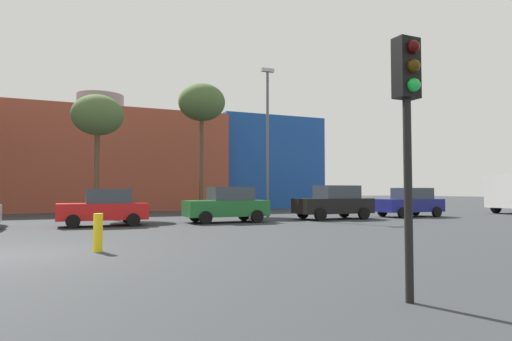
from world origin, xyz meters
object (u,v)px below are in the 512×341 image
at_px(bare_tree_1, 98,116).
at_px(street_lamp, 268,134).
at_px(traffic_light_near_right, 408,107).
at_px(parked_car_3, 227,205).
at_px(parked_car_4, 334,202).
at_px(bollard_yellow_0, 98,233).
at_px(parked_car_2, 104,208).
at_px(bare_tree_2, 202,103).
at_px(parked_car_5, 410,202).

xyz_separation_m(bare_tree_1, street_lamp, (9.27, -3.95, -1.04)).
bearing_deg(traffic_light_near_right, bare_tree_1, -173.18).
bearing_deg(parked_car_3, street_lamp, -145.76).
xyz_separation_m(parked_car_4, bollard_yellow_0, (-13.10, -8.76, -0.44)).
relative_size(parked_car_4, bare_tree_1, 0.60).
bearing_deg(parked_car_3, parked_car_4, -180.00).
bearing_deg(parked_car_2, parked_car_4, 180.00).
bearing_deg(traffic_light_near_right, parked_car_2, -170.26).
bearing_deg(bare_tree_2, street_lamp, -67.82).
height_order(bare_tree_1, bare_tree_2, bare_tree_2).
height_order(parked_car_5, bollard_yellow_0, parked_car_5).
height_order(traffic_light_near_right, bare_tree_1, bare_tree_1).
xyz_separation_m(parked_car_3, parked_car_5, (11.95, 0.00, -0.01)).
distance_m(parked_car_2, bollard_yellow_0, 8.80).
bearing_deg(bollard_yellow_0, parked_car_4, 33.78).
distance_m(parked_car_2, parked_car_5, 17.88).
relative_size(parked_car_4, bare_tree_2, 0.48).
bearing_deg(bare_tree_2, parked_car_4, -55.82).
relative_size(bare_tree_2, bollard_yellow_0, 8.96).
bearing_deg(parked_car_4, traffic_light_near_right, 60.07).
bearing_deg(parked_car_2, parked_car_3, 180.00).
distance_m(parked_car_4, bare_tree_2, 11.84).
distance_m(parked_car_2, street_lamp, 10.38).
bearing_deg(bare_tree_2, traffic_light_near_right, -98.92).
bearing_deg(bare_tree_1, parked_car_4, -26.63).
xyz_separation_m(parked_car_2, traffic_light_near_right, (3.09, -16.09, 2.01)).
bearing_deg(parked_car_4, bare_tree_2, -55.82).
bearing_deg(parked_car_3, traffic_light_near_right, 79.97).
height_order(parked_car_3, parked_car_4, parked_car_4).
distance_m(traffic_light_near_right, bare_tree_2, 24.92).
height_order(traffic_light_near_right, bare_tree_2, bare_tree_2).
relative_size(parked_car_5, bare_tree_2, 0.45).
relative_size(bare_tree_1, street_lamp, 0.82).
height_order(parked_car_5, street_lamp, street_lamp).
xyz_separation_m(parked_car_3, bare_tree_1, (-5.96, 6.20, 5.12)).
distance_m(bare_tree_2, street_lamp, 6.82).
bearing_deg(parked_car_5, parked_car_4, 0.00).
bearing_deg(traffic_light_near_right, bollard_yellow_0, -153.48).
relative_size(parked_car_2, bare_tree_2, 0.43).
bearing_deg(bollard_yellow_0, parked_car_5, 25.19).
relative_size(parked_car_2, parked_car_4, 0.89).
relative_size(parked_car_3, bare_tree_2, 0.46).
relative_size(parked_car_3, bollard_yellow_0, 4.12).
distance_m(parked_car_4, bollard_yellow_0, 15.77).
xyz_separation_m(parked_car_3, bollard_yellow_0, (-6.68, -8.76, -0.39)).
bearing_deg(bare_tree_1, parked_car_5, -19.11).
distance_m(parked_car_3, bollard_yellow_0, 11.03).
relative_size(parked_car_3, parked_car_4, 0.95).
distance_m(parked_car_3, street_lamp, 5.72).
distance_m(parked_car_2, bare_tree_1, 8.08).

